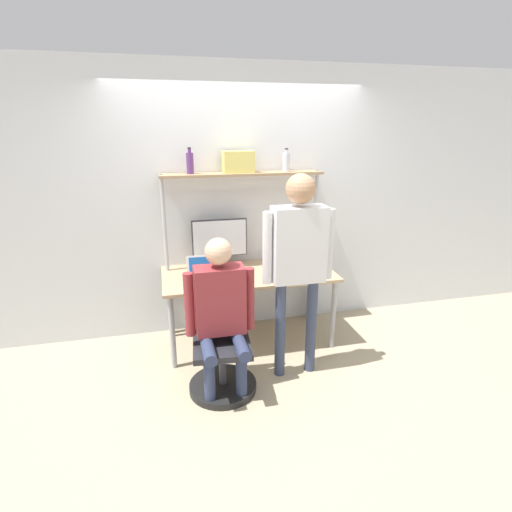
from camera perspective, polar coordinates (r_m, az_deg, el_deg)
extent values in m
plane|color=tan|center=(3.89, 0.33, -14.71)|extent=(12.00, 12.00, 0.00)
cube|color=silver|center=(4.14, -2.37, 7.56)|extent=(8.00, 0.06, 2.70)
cube|color=tan|center=(3.92, -1.07, -2.58)|extent=(1.66, 0.78, 0.03)
cylinder|color=#A5A5AA|center=(3.69, -11.88, -10.63)|extent=(0.05, 0.05, 0.71)
cylinder|color=#A5A5AA|center=(4.01, 10.95, -8.19)|extent=(0.05, 0.05, 0.71)
cylinder|color=#A5A5AA|center=(4.28, -12.20, -6.49)|extent=(0.05, 0.05, 0.71)
cylinder|color=#A5A5AA|center=(4.55, 7.61, -4.71)|extent=(0.05, 0.05, 0.71)
cube|color=#997A56|center=(3.94, -1.95, 11.66)|extent=(1.58, 0.25, 0.02)
cylinder|color=#B2B2B7|center=(4.04, -12.59, -0.65)|extent=(0.04, 0.04, 1.68)
cylinder|color=#B2B2B7|center=(4.32, 8.22, 0.85)|extent=(0.04, 0.04, 1.68)
cylinder|color=#333338|center=(4.09, -5.08, -1.42)|extent=(0.23, 0.23, 0.01)
cylinder|color=#333338|center=(4.07, -5.11, -0.61)|extent=(0.06, 0.06, 0.11)
cube|color=#333338|center=(4.01, -5.21, 2.58)|extent=(0.55, 0.01, 0.38)
cube|color=silver|center=(4.01, -5.20, 2.56)|extent=(0.53, 0.02, 0.36)
cube|color=#BCBCC1|center=(3.70, -7.15, -3.66)|extent=(0.32, 0.23, 0.01)
cube|color=black|center=(3.68, -7.12, -3.67)|extent=(0.27, 0.13, 0.00)
cube|color=#BCBCC1|center=(3.73, -7.35, -1.60)|extent=(0.32, 0.09, 0.22)
cube|color=#194C8C|center=(3.73, -7.34, -1.66)|extent=(0.28, 0.07, 0.19)
cube|color=black|center=(3.77, -3.31, -3.15)|extent=(0.07, 0.15, 0.01)
cube|color=black|center=(3.76, -3.31, -3.07)|extent=(0.06, 0.13, 0.00)
cylinder|color=black|center=(3.53, -4.74, -18.00)|extent=(0.56, 0.56, 0.06)
cylinder|color=#4C4C51|center=(3.42, -4.83, -15.35)|extent=(0.06, 0.06, 0.33)
cube|color=#26262B|center=(3.32, -4.91, -12.60)|extent=(0.50, 0.50, 0.05)
cube|color=#26262B|center=(3.38, -5.26, -7.15)|extent=(0.42, 0.08, 0.45)
cylinder|color=#2D3856|center=(3.27, -6.64, -17.26)|extent=(0.09, 0.09, 0.44)
cylinder|color=#2D3856|center=(3.30, -2.08, -16.77)|extent=(0.09, 0.09, 0.44)
cylinder|color=#2D3856|center=(3.15, -6.88, -13.00)|extent=(0.10, 0.38, 0.10)
cylinder|color=#2D3856|center=(3.18, -2.25, -12.53)|extent=(0.10, 0.38, 0.10)
cube|color=maroon|center=(3.16, -5.18, -6.26)|extent=(0.39, 0.20, 0.55)
cylinder|color=maroon|center=(3.15, -9.52, -6.88)|extent=(0.08, 0.08, 0.52)
cylinder|color=maroon|center=(3.21, -0.92, -6.14)|extent=(0.08, 0.08, 0.52)
sphere|color=#D8AD8C|center=(3.02, -5.39, 0.65)|extent=(0.21, 0.21, 0.21)
cylinder|color=#38425B|center=(3.49, 3.47, -10.43)|extent=(0.09, 0.09, 0.88)
cylinder|color=#38425B|center=(3.58, 7.89, -9.85)|extent=(0.09, 0.09, 0.88)
cube|color=silver|center=(3.25, 6.12, 1.64)|extent=(0.44, 0.20, 0.62)
cylinder|color=silver|center=(3.18, 1.62, 1.09)|extent=(0.08, 0.08, 0.59)
cylinder|color=silver|center=(3.35, 10.37, 1.68)|extent=(0.08, 0.08, 0.59)
sphere|color=tan|center=(3.15, 6.39, 9.52)|extent=(0.24, 0.24, 0.24)
cylinder|color=#593372|center=(3.86, -9.41, 12.92)|extent=(0.07, 0.07, 0.19)
cylinder|color=#593372|center=(3.85, -9.50, 14.61)|extent=(0.03, 0.03, 0.04)
cylinder|color=black|center=(3.85, -9.52, 14.97)|extent=(0.03, 0.03, 0.01)
cylinder|color=silver|center=(4.04, 4.34, 13.22)|extent=(0.07, 0.07, 0.18)
cylinder|color=silver|center=(4.03, 4.38, 14.70)|extent=(0.03, 0.03, 0.03)
cylinder|color=black|center=(4.03, 4.39, 15.02)|extent=(0.03, 0.03, 0.01)
cube|color=#DBCC66|center=(3.92, -2.56, 13.30)|extent=(0.29, 0.17, 0.20)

